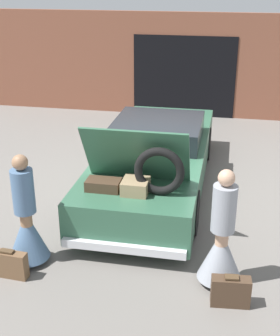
{
  "coord_description": "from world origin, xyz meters",
  "views": [
    {
      "loc": [
        1.29,
        -7.97,
        3.82
      ],
      "look_at": [
        0.0,
        -1.43,
        0.98
      ],
      "focal_mm": 50.0,
      "sensor_mm": 36.0,
      "label": 1
    }
  ],
  "objects": [
    {
      "name": "person_right",
      "position": [
        1.32,
        -2.75,
        0.58
      ],
      "size": [
        0.58,
        0.58,
        1.62
      ],
      "rotation": [
        0.0,
        0.0,
        1.32
      ],
      "color": "tan",
      "rests_on": "ground_plane"
    },
    {
      "name": "suitcase_beside_right_person",
      "position": [
        1.48,
        -3.18,
        0.2
      ],
      "size": [
        0.49,
        0.22,
        0.42
      ],
      "color": "#473323",
      "rests_on": "ground_plane"
    },
    {
      "name": "ground_plane",
      "position": [
        0.0,
        0.0,
        0.0
      ],
      "size": [
        40.0,
        40.0,
        0.0
      ],
      "primitive_type": "plane",
      "color": "slate"
    },
    {
      "name": "person_left",
      "position": [
        -1.32,
        -2.78,
        0.58
      ],
      "size": [
        0.57,
        0.57,
        1.62
      ],
      "rotation": [
        0.0,
        0.0,
        -1.68
      ],
      "color": "#997051",
      "rests_on": "ground_plane"
    },
    {
      "name": "car",
      "position": [
        0.0,
        -0.0,
        0.58
      ],
      "size": [
        1.89,
        5.28,
        1.77
      ],
      "color": "#336047",
      "rests_on": "ground_plane"
    },
    {
      "name": "suitcase_beside_left_person",
      "position": [
        -1.45,
        -3.17,
        0.19
      ],
      "size": [
        0.54,
        0.18,
        0.41
      ],
      "color": "brown",
      "rests_on": "ground_plane"
    },
    {
      "name": "garage_wall_back",
      "position": [
        0.0,
        4.87,
        1.39
      ],
      "size": [
        12.0,
        0.14,
        2.8
      ],
      "color": "brown",
      "rests_on": "ground_plane"
    }
  ]
}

